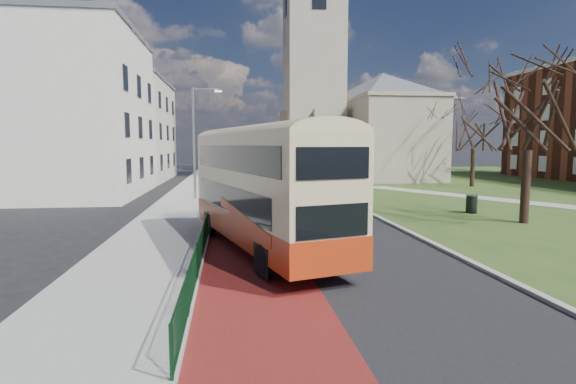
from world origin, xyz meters
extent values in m
plane|color=black|center=(0.00, 0.00, 0.00)|extent=(160.00, 160.00, 0.00)
cube|color=black|center=(1.50, 20.00, 0.01)|extent=(9.00, 120.00, 0.01)
cube|color=#591414|center=(-1.20, 20.00, 0.01)|extent=(3.40, 120.00, 0.01)
cube|color=gray|center=(-5.00, 20.00, 0.06)|extent=(4.00, 120.00, 0.12)
cube|color=#999993|center=(-3.00, 20.00, 0.07)|extent=(0.25, 120.00, 0.13)
cube|color=#999993|center=(6.10, 22.00, 0.07)|extent=(0.25, 80.00, 0.13)
cube|color=#2D4C1B|center=(26.00, 22.00, 0.02)|extent=(40.00, 80.00, 0.04)
cylinder|color=#0C351A|center=(-2.95, 4.00, 1.10)|extent=(0.04, 24.00, 0.04)
cylinder|color=#0C351A|center=(-2.95, 4.00, 0.15)|extent=(0.04, 24.00, 0.04)
cube|color=gray|center=(8.00, 38.00, 12.00)|extent=(6.50, 6.50, 24.00)
cube|color=gray|center=(16.50, 38.00, 4.50)|extent=(9.00, 18.00, 9.00)
pyramid|color=#565960|center=(16.50, 38.00, 12.60)|extent=(9.00, 18.00, 3.60)
cube|color=silver|center=(-14.00, 22.00, 6.25)|extent=(10.00, 14.00, 12.50)
cube|color=#565960|center=(-14.00, 22.00, 12.75)|extent=(10.30, 14.30, 0.50)
cube|color=beige|center=(-14.00, 38.00, 5.50)|extent=(10.00, 16.00, 11.00)
cube|color=#565960|center=(-14.00, 38.00, 11.25)|extent=(10.30, 16.30, 0.50)
cylinder|color=gray|center=(-4.50, 18.00, 4.12)|extent=(0.16, 0.16, 8.00)
cylinder|color=gray|center=(-3.60, 18.00, 8.02)|extent=(1.80, 0.10, 0.10)
cube|color=silver|center=(-2.70, 18.00, 7.87)|extent=(0.50, 0.18, 0.12)
cube|color=#A82D0F|center=(-0.74, 1.47, 1.01)|extent=(5.42, 11.21, 0.99)
cube|color=#C9BC89|center=(-0.74, 1.47, 2.95)|extent=(5.38, 11.15, 2.88)
cube|color=black|center=(-2.02, 1.41, 2.06)|extent=(2.50, 8.64, 0.94)
cube|color=black|center=(0.38, 2.09, 2.06)|extent=(2.50, 8.64, 0.94)
cube|color=black|center=(-1.94, 1.13, 3.55)|extent=(2.74, 9.48, 0.89)
cube|color=black|center=(0.46, 1.81, 3.55)|extent=(2.74, 9.48, 0.89)
cube|color=black|center=(-2.22, 6.69, 2.06)|extent=(2.17, 0.69, 1.04)
cube|color=black|center=(-2.22, 6.69, 3.55)|extent=(2.17, 0.69, 0.89)
cube|color=orange|center=(-2.22, 6.69, 4.11)|extent=(1.73, 0.58, 0.30)
cylinder|color=black|center=(-2.86, 4.73, 0.52)|extent=(0.57, 1.08, 1.03)
cylinder|color=black|center=(-0.65, 5.35, 0.52)|extent=(0.57, 1.08, 1.03)
cylinder|color=black|center=(-0.95, -2.00, 0.52)|extent=(0.57, 1.08, 1.03)
cylinder|color=black|center=(1.26, -1.38, 0.52)|extent=(0.57, 1.08, 1.03)
cylinder|color=black|center=(12.96, 5.68, 1.89)|extent=(0.58, 0.58, 3.71)
cylinder|color=black|center=(21.13, 25.05, 1.77)|extent=(0.54, 0.54, 3.46)
cylinder|color=black|center=(12.07, 9.16, 0.55)|extent=(0.68, 0.68, 1.03)
cylinder|color=gray|center=(12.07, 9.16, 1.10)|extent=(0.73, 0.73, 0.07)
camera|label=1|loc=(-1.95, -15.26, 4.02)|focal=28.00mm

